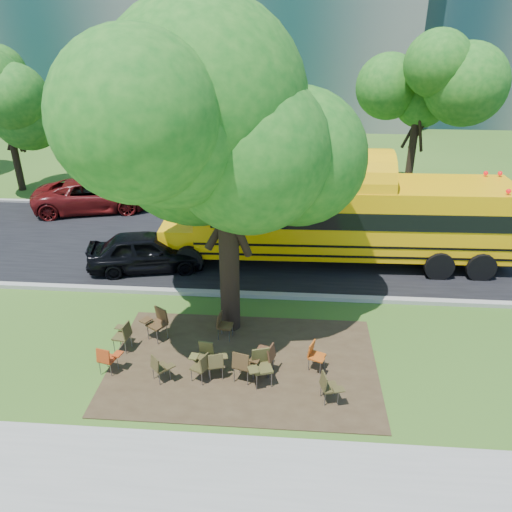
# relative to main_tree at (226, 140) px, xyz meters

# --- Properties ---
(ground) EXTENTS (160.00, 160.00, 0.00)m
(ground) POSITION_rel_main_tree_xyz_m (-0.46, -1.21, -5.54)
(ground) COLOR #31581B
(ground) RESTS_ON ground
(dirt_patch) EXTENTS (7.00, 4.50, 0.03)m
(dirt_patch) POSITION_rel_main_tree_xyz_m (0.54, -1.71, -5.53)
(dirt_patch) COLOR #382819
(dirt_patch) RESTS_ON ground
(asphalt_road) EXTENTS (80.00, 8.00, 0.04)m
(asphalt_road) POSITION_rel_main_tree_xyz_m (-0.46, 5.79, -5.52)
(asphalt_road) COLOR black
(asphalt_road) RESTS_ON ground
(kerb_near) EXTENTS (80.00, 0.25, 0.14)m
(kerb_near) POSITION_rel_main_tree_xyz_m (-0.46, 1.79, -5.47)
(kerb_near) COLOR gray
(kerb_near) RESTS_ON ground
(kerb_far) EXTENTS (80.00, 0.25, 0.14)m
(kerb_far) POSITION_rel_main_tree_xyz_m (-0.46, 9.89, -5.47)
(kerb_far) COLOR gray
(kerb_far) RESTS_ON ground
(bg_tree_0) EXTENTS (5.20, 5.20, 7.18)m
(bg_tree_0) POSITION_rel_main_tree_xyz_m (-12.46, 11.79, -0.97)
(bg_tree_0) COLOR black
(bg_tree_0) RESTS_ON ground
(bg_tree_2) EXTENTS (4.80, 4.80, 6.62)m
(bg_tree_2) POSITION_rel_main_tree_xyz_m (-5.46, 14.79, -1.33)
(bg_tree_2) COLOR black
(bg_tree_2) RESTS_ON ground
(bg_tree_3) EXTENTS (5.60, 5.60, 7.84)m
(bg_tree_3) POSITION_rel_main_tree_xyz_m (7.54, 12.79, -0.51)
(bg_tree_3) COLOR black
(bg_tree_3) RESTS_ON ground
(main_tree) EXTENTS (7.20, 7.20, 9.16)m
(main_tree) POSITION_rel_main_tree_xyz_m (0.00, 0.00, 0.00)
(main_tree) COLOR black
(main_tree) RESTS_ON ground
(school_bus) EXTENTS (12.50, 3.12, 3.04)m
(school_bus) POSITION_rel_main_tree_xyz_m (3.74, 4.67, -3.79)
(school_bus) COLOR #F4AB07
(school_bus) RESTS_ON ground
(chair_0) EXTENTS (0.61, 0.48, 0.81)m
(chair_0) POSITION_rel_main_tree_xyz_m (-2.87, -2.35, -5.04)
(chair_0) COLOR #A23511
(chair_0) RESTS_ON ground
(chair_1) EXTENTS (0.66, 0.53, 0.77)m
(chair_1) POSITION_rel_main_tree_xyz_m (-1.46, -2.55, -5.07)
(chair_1) COLOR #42371C
(chair_1) RESTS_ON ground
(chair_2) EXTENTS (0.53, 0.67, 0.82)m
(chair_2) POSITION_rel_main_tree_xyz_m (-0.42, -2.44, -5.04)
(chair_2) COLOR #41391C
(chair_2) RESTS_ON ground
(chair_3) EXTENTS (0.60, 0.49, 0.84)m
(chair_3) POSITION_rel_main_tree_xyz_m (-0.44, -2.04, -5.03)
(chair_3) COLOR brown
(chair_3) RESTS_ON ground
(chair_4) EXTENTS (0.72, 0.56, 0.93)m
(chair_4) POSITION_rel_main_tree_xyz_m (0.62, -2.40, -4.97)
(chair_4) COLOR #442F18
(chair_4) RESTS_ON ground
(chair_5) EXTENTS (0.66, 0.72, 0.96)m
(chair_5) POSITION_rel_main_tree_xyz_m (1.05, -2.42, -4.95)
(chair_5) COLOR #49431F
(chair_5) RESTS_ON ground
(chair_6) EXTENTS (0.54, 0.69, 0.88)m
(chair_6) POSITION_rel_main_tree_xyz_m (1.18, -2.03, -5.00)
(chair_6) COLOR #482B1A
(chair_6) RESTS_ON ground
(chair_7) EXTENTS (0.59, 0.56, 0.82)m
(chair_7) POSITION_rel_main_tree_xyz_m (2.68, -2.99, -5.04)
(chair_7) COLOR #41391C
(chair_7) RESTS_ON ground
(chair_8) EXTENTS (0.51, 0.63, 0.88)m
(chair_8) POSITION_rel_main_tree_xyz_m (-2.77, -1.34, -5.00)
(chair_8) COLOR #483F1F
(chair_8) RESTS_ON ground
(chair_9) EXTENTS (0.82, 0.65, 0.97)m
(chair_9) POSITION_rel_main_tree_xyz_m (-1.98, -0.73, -4.95)
(chair_9) COLOR #442E18
(chair_9) RESTS_ON ground
(chair_10) EXTENTS (0.49, 0.60, 0.83)m
(chair_10) POSITION_rel_main_tree_xyz_m (-0.13, -0.62, -5.03)
(chair_10) COLOR #4A351A
(chair_10) RESTS_ON ground
(chair_11) EXTENTS (0.55, 0.59, 0.81)m
(chair_11) POSITION_rel_main_tree_xyz_m (-0.08, -2.32, -5.04)
(chair_11) COLOR #4D4321
(chair_11) RESTS_ON ground
(chair_12) EXTENTS (0.51, 0.65, 0.81)m
(chair_12) POSITION_rel_main_tree_xyz_m (2.40, -1.79, -5.04)
(chair_12) COLOR #AA4812
(chair_12) RESTS_ON ground
(black_car) EXTENTS (4.40, 2.46, 1.41)m
(black_car) POSITION_rel_main_tree_xyz_m (-3.43, 3.48, -4.84)
(black_car) COLOR black
(black_car) RESTS_ON ground
(bg_car_red) EXTENTS (5.81, 3.77, 1.49)m
(bg_car_red) POSITION_rel_main_tree_xyz_m (-7.54, 9.18, -4.80)
(bg_car_red) COLOR #530E0E
(bg_car_red) RESTS_ON ground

